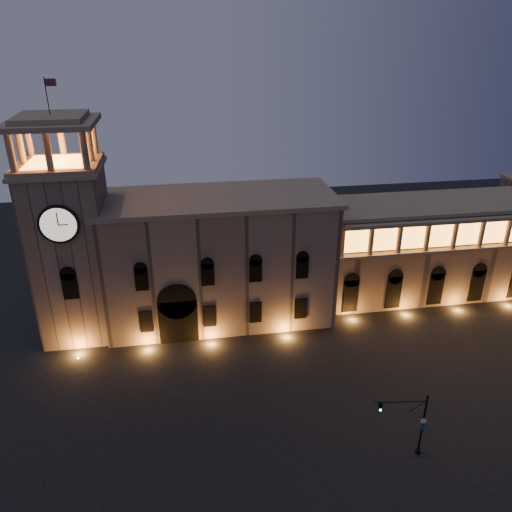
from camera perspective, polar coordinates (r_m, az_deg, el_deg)
ground at (r=54.57m, az=0.61°, el=-18.38°), size 160.00×160.00×0.00m
government_building at (r=67.68m, az=-4.28°, el=-0.30°), size 30.80×12.80×17.60m
clock_tower at (r=66.52m, az=-20.30°, el=1.20°), size 9.80×9.80×32.40m
colonnade_wing at (r=80.06m, az=20.67°, el=1.04°), size 40.60×11.50×14.50m
traffic_light at (r=51.18m, az=17.60°, el=-17.77°), size 5.06×0.95×6.98m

